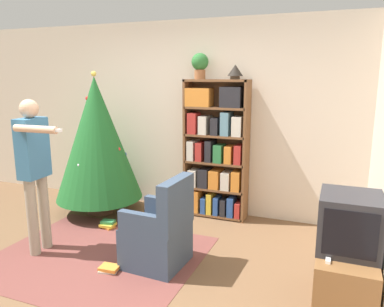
{
  "coord_description": "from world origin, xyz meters",
  "views": [
    {
      "loc": [
        1.88,
        -2.76,
        1.88
      ],
      "look_at": [
        0.43,
        0.9,
        1.05
      ],
      "focal_mm": 35.0,
      "sensor_mm": 36.0,
      "label": 1
    }
  ],
  "objects_px": {
    "television": "(349,223)",
    "armchair": "(160,235)",
    "table_lamp": "(235,71)",
    "potted_plant": "(200,64)",
    "standing_person": "(35,164)",
    "bookshelf": "(216,151)",
    "christmas_tree": "(97,139)"
  },
  "relations": [
    {
      "from": "television",
      "to": "christmas_tree",
      "type": "height_order",
      "value": "christmas_tree"
    },
    {
      "from": "christmas_tree",
      "to": "potted_plant",
      "type": "height_order",
      "value": "potted_plant"
    },
    {
      "from": "television",
      "to": "standing_person",
      "type": "xyz_separation_m",
      "value": [
        -3.05,
        -0.11,
        0.23
      ]
    },
    {
      "from": "bookshelf",
      "to": "table_lamp",
      "type": "distance_m",
      "value": 1.06
    },
    {
      "from": "table_lamp",
      "to": "potted_plant",
      "type": "bearing_deg",
      "value": 180.0
    },
    {
      "from": "television",
      "to": "standing_person",
      "type": "relative_size",
      "value": 0.3
    },
    {
      "from": "standing_person",
      "to": "potted_plant",
      "type": "xyz_separation_m",
      "value": [
        1.2,
        1.7,
        1.04
      ]
    },
    {
      "from": "armchair",
      "to": "potted_plant",
      "type": "distance_m",
      "value": 2.26
    },
    {
      "from": "television",
      "to": "armchair",
      "type": "bearing_deg",
      "value": 177.04
    },
    {
      "from": "television",
      "to": "potted_plant",
      "type": "distance_m",
      "value": 2.75
    },
    {
      "from": "bookshelf",
      "to": "potted_plant",
      "type": "bearing_deg",
      "value": 178.02
    },
    {
      "from": "standing_person",
      "to": "armchair",
      "type": "bearing_deg",
      "value": 96.37
    },
    {
      "from": "standing_person",
      "to": "table_lamp",
      "type": "height_order",
      "value": "table_lamp"
    },
    {
      "from": "standing_person",
      "to": "table_lamp",
      "type": "bearing_deg",
      "value": 133.38
    },
    {
      "from": "christmas_tree",
      "to": "standing_person",
      "type": "distance_m",
      "value": 1.23
    },
    {
      "from": "television",
      "to": "table_lamp",
      "type": "distance_m",
      "value": 2.41
    },
    {
      "from": "potted_plant",
      "to": "table_lamp",
      "type": "xyz_separation_m",
      "value": [
        0.47,
        0.0,
        -0.09
      ]
    },
    {
      "from": "table_lamp",
      "to": "christmas_tree",
      "type": "bearing_deg",
      "value": -165.07
    },
    {
      "from": "television",
      "to": "potted_plant",
      "type": "bearing_deg",
      "value": 139.38
    },
    {
      "from": "bookshelf",
      "to": "television",
      "type": "bearing_deg",
      "value": -44.32
    },
    {
      "from": "christmas_tree",
      "to": "standing_person",
      "type": "xyz_separation_m",
      "value": [
        0.1,
        -1.23,
        -0.06
      ]
    },
    {
      "from": "bookshelf",
      "to": "armchair",
      "type": "bearing_deg",
      "value": -93.75
    },
    {
      "from": "television",
      "to": "christmas_tree",
      "type": "distance_m",
      "value": 3.35
    },
    {
      "from": "christmas_tree",
      "to": "armchair",
      "type": "bearing_deg",
      "value": -35.65
    },
    {
      "from": "television",
      "to": "table_lamp",
      "type": "relative_size",
      "value": 2.48
    },
    {
      "from": "television",
      "to": "christmas_tree",
      "type": "bearing_deg",
      "value": 160.47
    },
    {
      "from": "table_lamp",
      "to": "armchair",
      "type": "bearing_deg",
      "value": -102.5
    },
    {
      "from": "potted_plant",
      "to": "table_lamp",
      "type": "height_order",
      "value": "potted_plant"
    },
    {
      "from": "television",
      "to": "standing_person",
      "type": "bearing_deg",
      "value": -177.92
    },
    {
      "from": "standing_person",
      "to": "christmas_tree",
      "type": "bearing_deg",
      "value": -177.62
    },
    {
      "from": "armchair",
      "to": "television",
      "type": "bearing_deg",
      "value": 89.91
    },
    {
      "from": "standing_person",
      "to": "table_lamp",
      "type": "distance_m",
      "value": 2.56
    }
  ]
}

